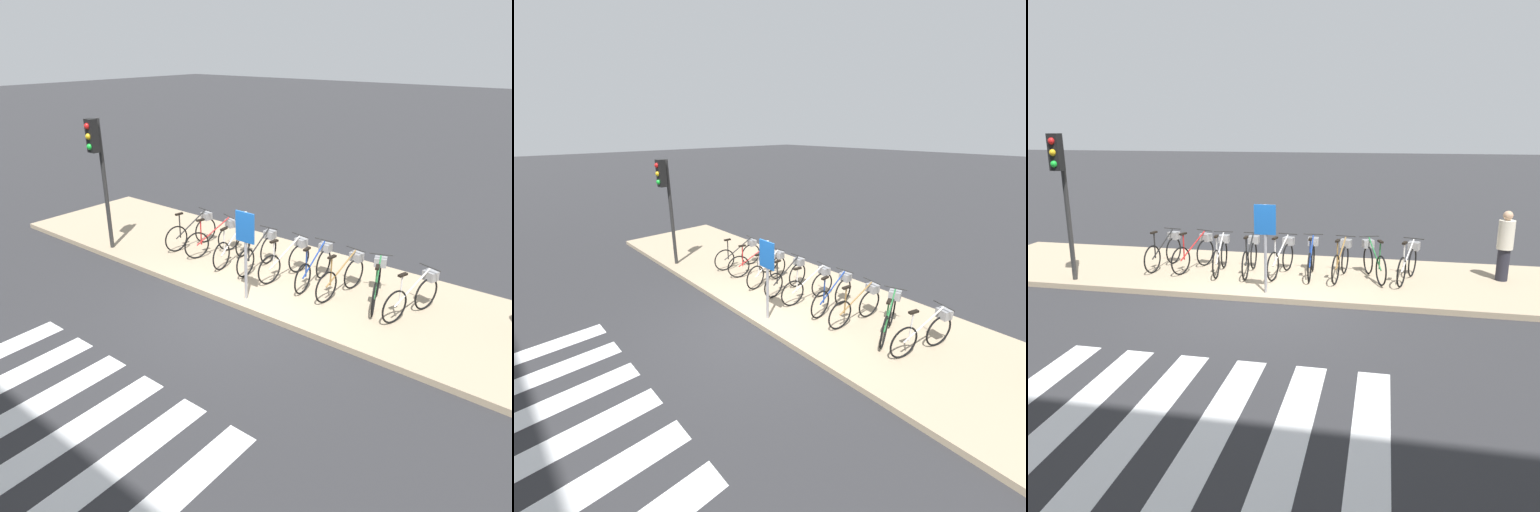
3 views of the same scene
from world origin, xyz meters
TOP-DOWN VIEW (x-y plane):
  - ground_plane at (0.00, 0.00)m, footprint 120.00×120.00m
  - sidewalk at (0.00, 1.75)m, footprint 15.40×3.50m
  - parked_bicycle_0 at (-2.83, 1.70)m, footprint 0.46×1.54m
  - parked_bicycle_1 at (-2.05, 1.68)m, footprint 0.62×1.49m
  - parked_bicycle_2 at (-1.39, 1.58)m, footprint 0.46×1.55m
  - parked_bicycle_3 at (-0.69, 1.62)m, footprint 0.46×1.55m
  - parked_bicycle_4 at (0.05, 1.65)m, footprint 0.47×1.53m
  - parked_bicycle_5 at (0.72, 1.72)m, footprint 0.46×1.55m
  - parked_bicycle_6 at (1.40, 1.68)m, footprint 0.46×1.54m
  - parked_bicycle_7 at (2.10, 1.76)m, footprint 0.65×1.47m
  - parked_bicycle_8 at (2.86, 1.73)m, footprint 0.60×1.49m
  - traffic_light at (-4.39, 0.23)m, footprint 0.24×0.40m
  - sign_post at (-0.02, 0.29)m, footprint 0.44×0.07m

SIDE VIEW (x-z plane):
  - ground_plane at x=0.00m, z-range 0.00..0.00m
  - sidewalk at x=0.00m, z-range 0.00..0.12m
  - parked_bicycle_0 at x=-2.83m, z-range 0.07..1.02m
  - parked_bicycle_1 at x=-2.05m, z-range 0.07..1.02m
  - parked_bicycle_2 at x=-1.39m, z-range 0.07..1.02m
  - parked_bicycle_3 at x=-0.69m, z-range 0.07..1.02m
  - parked_bicycle_4 at x=0.05m, z-range 0.07..1.02m
  - parked_bicycle_5 at x=0.72m, z-range 0.07..1.02m
  - parked_bicycle_6 at x=1.40m, z-range 0.07..1.02m
  - parked_bicycle_7 at x=2.10m, z-range 0.07..1.02m
  - parked_bicycle_8 at x=2.86m, z-range 0.07..1.02m
  - sign_post at x=-0.02m, z-range 0.45..2.27m
  - traffic_light at x=-4.39m, z-range 0.82..3.98m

